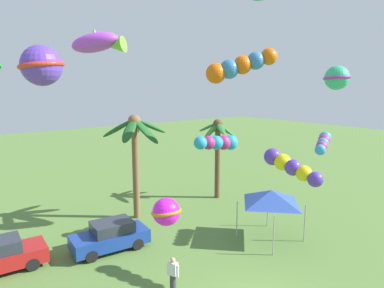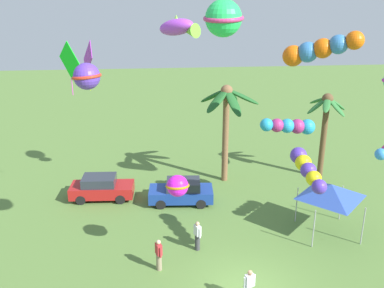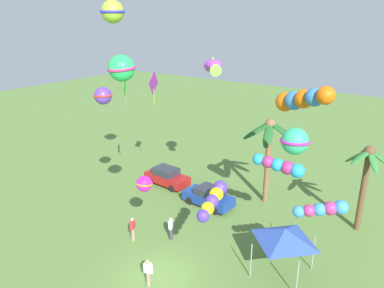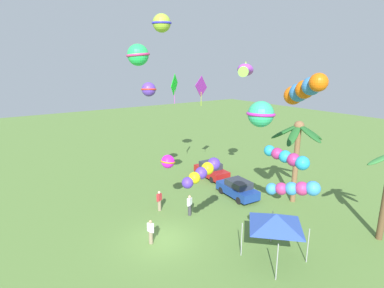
{
  "view_description": "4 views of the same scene",
  "coord_description": "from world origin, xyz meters",
  "px_view_note": "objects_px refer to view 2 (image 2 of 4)",
  "views": [
    {
      "loc": [
        -9.07,
        -7.47,
        8.5
      ],
      "look_at": [
        0.25,
        4.75,
        5.87
      ],
      "focal_mm": 32.36,
      "sensor_mm": 36.0,
      "label": 1
    },
    {
      "loc": [
        -3.92,
        -14.96,
        12.18
      ],
      "look_at": [
        -1.89,
        5.05,
        5.08
      ],
      "focal_mm": 39.63,
      "sensor_mm": 36.0,
      "label": 2
    },
    {
      "loc": [
        11.05,
        -12.64,
        13.68
      ],
      "look_at": [
        -1.02,
        4.64,
        6.35
      ],
      "focal_mm": 34.23,
      "sensor_mm": 36.0,
      "label": 3
    },
    {
      "loc": [
        15.53,
        -8.52,
        10.92
      ],
      "look_at": [
        -1.95,
        3.68,
        5.41
      ],
      "focal_mm": 28.9,
      "sensor_mm": 36.0,
      "label": 4
    }
  ],
  "objects_px": {
    "spectator_1": "(249,286)",
    "spectator_2": "(197,235)",
    "kite_ball_6": "(223,18)",
    "kite_ball_10": "(87,76)",
    "parked_car_1": "(101,188)",
    "festival_tent": "(331,191)",
    "kite_tube_4": "(319,49)",
    "kite_tube_7": "(290,126)",
    "kite_ball_0": "(177,186)",
    "spectator_0": "(159,255)",
    "parked_car_0": "(182,192)",
    "palm_tree_0": "(227,109)",
    "kite_diamond_9": "(70,62)",
    "palm_tree_1": "(326,116)",
    "kite_diamond_2": "(88,59)",
    "kite_fish_5": "(178,27)",
    "kite_tube_3": "(307,168)"
  },
  "relations": [
    {
      "from": "kite_ball_0",
      "to": "kite_diamond_9",
      "type": "height_order",
      "value": "kite_diamond_9"
    },
    {
      "from": "kite_ball_0",
      "to": "kite_diamond_2",
      "type": "bearing_deg",
      "value": 125.1
    },
    {
      "from": "spectator_2",
      "to": "kite_fish_5",
      "type": "relative_size",
      "value": 0.56
    },
    {
      "from": "spectator_1",
      "to": "spectator_2",
      "type": "height_order",
      "value": "same"
    },
    {
      "from": "kite_tube_3",
      "to": "kite_ball_6",
      "type": "height_order",
      "value": "kite_ball_6"
    },
    {
      "from": "spectator_2",
      "to": "kite_ball_10",
      "type": "relative_size",
      "value": 0.94
    },
    {
      "from": "palm_tree_0",
      "to": "kite_ball_10",
      "type": "relative_size",
      "value": 3.95
    },
    {
      "from": "kite_tube_4",
      "to": "kite_tube_7",
      "type": "height_order",
      "value": "kite_tube_4"
    },
    {
      "from": "kite_tube_4",
      "to": "parked_car_0",
      "type": "bearing_deg",
      "value": 163.56
    },
    {
      "from": "palm_tree_0",
      "to": "palm_tree_1",
      "type": "distance_m",
      "value": 6.82
    },
    {
      "from": "kite_tube_4",
      "to": "kite_tube_7",
      "type": "xyz_separation_m",
      "value": [
        -1.05,
        0.48,
        -4.25
      ]
    },
    {
      "from": "palm_tree_0",
      "to": "kite_diamond_2",
      "type": "distance_m",
      "value": 9.68
    },
    {
      "from": "spectator_0",
      "to": "kite_tube_4",
      "type": "bearing_deg",
      "value": 28.07
    },
    {
      "from": "parked_car_1",
      "to": "kite_ball_10",
      "type": "distance_m",
      "value": 10.81
    },
    {
      "from": "parked_car_1",
      "to": "kite_diamond_9",
      "type": "height_order",
      "value": "kite_diamond_9"
    },
    {
      "from": "kite_ball_0",
      "to": "spectator_2",
      "type": "bearing_deg",
      "value": 48.54
    },
    {
      "from": "kite_tube_7",
      "to": "kite_diamond_9",
      "type": "xyz_separation_m",
      "value": [
        -11.45,
        -1.16,
        3.89
      ]
    },
    {
      "from": "spectator_0",
      "to": "kite_tube_4",
      "type": "xyz_separation_m",
      "value": [
        8.6,
        4.58,
        8.71
      ]
    },
    {
      "from": "kite_diamond_2",
      "to": "kite_tube_4",
      "type": "xyz_separation_m",
      "value": [
        11.99,
        -1.85,
        0.58
      ]
    },
    {
      "from": "parked_car_1",
      "to": "spectator_1",
      "type": "distance_m",
      "value": 12.56
    },
    {
      "from": "kite_tube_3",
      "to": "kite_ball_0",
      "type": "bearing_deg",
      "value": 169.75
    },
    {
      "from": "kite_tube_4",
      "to": "kite_tube_7",
      "type": "bearing_deg",
      "value": 155.56
    },
    {
      "from": "kite_fish_5",
      "to": "kite_tube_7",
      "type": "xyz_separation_m",
      "value": [
        6.04,
        -1.97,
        -5.22
      ]
    },
    {
      "from": "spectator_2",
      "to": "parked_car_1",
      "type": "bearing_deg",
      "value": 130.47
    },
    {
      "from": "parked_car_1",
      "to": "spectator_0",
      "type": "relative_size",
      "value": 2.51
    },
    {
      "from": "palm_tree_0",
      "to": "kite_ball_10",
      "type": "height_order",
      "value": "kite_ball_10"
    },
    {
      "from": "kite_tube_7",
      "to": "kite_tube_3",
      "type": "bearing_deg",
      "value": -100.94
    },
    {
      "from": "parked_car_1",
      "to": "festival_tent",
      "type": "xyz_separation_m",
      "value": [
        12.52,
        -5.33,
        1.72
      ]
    },
    {
      "from": "kite_tube_4",
      "to": "kite_fish_5",
      "type": "xyz_separation_m",
      "value": [
        -7.09,
        2.44,
        0.97
      ]
    },
    {
      "from": "parked_car_0",
      "to": "spectator_1",
      "type": "height_order",
      "value": "spectator_1"
    },
    {
      "from": "kite_fish_5",
      "to": "kite_diamond_9",
      "type": "height_order",
      "value": "kite_fish_5"
    },
    {
      "from": "spectator_1",
      "to": "kite_diamond_9",
      "type": "height_order",
      "value": "kite_diamond_9"
    },
    {
      "from": "spectator_0",
      "to": "kite_tube_4",
      "type": "distance_m",
      "value": 13.07
    },
    {
      "from": "parked_car_1",
      "to": "spectator_1",
      "type": "height_order",
      "value": "spectator_1"
    },
    {
      "from": "kite_tube_4",
      "to": "kite_ball_0",
      "type": "bearing_deg",
      "value": -150.74
    },
    {
      "from": "festival_tent",
      "to": "kite_tube_4",
      "type": "xyz_separation_m",
      "value": [
        -0.53,
        2.17,
        7.06
      ]
    },
    {
      "from": "spectator_0",
      "to": "kite_diamond_2",
      "type": "height_order",
      "value": "kite_diamond_2"
    },
    {
      "from": "kite_diamond_9",
      "to": "festival_tent",
      "type": "bearing_deg",
      "value": -6.52
    },
    {
      "from": "parked_car_1",
      "to": "festival_tent",
      "type": "bearing_deg",
      "value": -23.07
    },
    {
      "from": "kite_ball_6",
      "to": "palm_tree_1",
      "type": "bearing_deg",
      "value": 52.49
    },
    {
      "from": "parked_car_1",
      "to": "kite_ball_0",
      "type": "xyz_separation_m",
      "value": [
        4.32,
        -7.46,
        3.39
      ]
    },
    {
      "from": "kite_tube_7",
      "to": "spectator_2",
      "type": "bearing_deg",
      "value": -147.17
    },
    {
      "from": "spectator_1",
      "to": "kite_fish_5",
      "type": "bearing_deg",
      "value": 102.52
    },
    {
      "from": "kite_tube_3",
      "to": "kite_tube_4",
      "type": "height_order",
      "value": "kite_tube_4"
    },
    {
      "from": "kite_ball_6",
      "to": "kite_ball_10",
      "type": "distance_m",
      "value": 6.48
    },
    {
      "from": "parked_car_1",
      "to": "spectator_2",
      "type": "height_order",
      "value": "spectator_2"
    },
    {
      "from": "parked_car_0",
      "to": "spectator_1",
      "type": "bearing_deg",
      "value": -77.37
    },
    {
      "from": "kite_ball_6",
      "to": "kite_diamond_9",
      "type": "relative_size",
      "value": 0.7
    },
    {
      "from": "kite_diamond_2",
      "to": "kite_ball_6",
      "type": "relative_size",
      "value": 1.51
    },
    {
      "from": "palm_tree_0",
      "to": "kite_diamond_9",
      "type": "distance_m",
      "value": 11.29
    }
  ]
}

